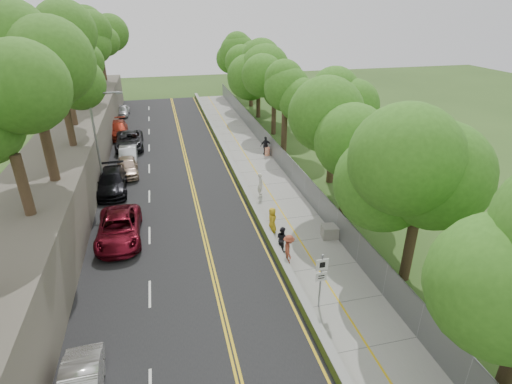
% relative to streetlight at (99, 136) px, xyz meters
% --- Properties ---
extents(ground, '(140.00, 140.00, 0.00)m').
position_rel_streetlight_xyz_m(ground, '(10.46, -14.00, -4.64)').
color(ground, '#33511E').
rests_on(ground, ground).
extents(road, '(11.20, 66.00, 0.04)m').
position_rel_streetlight_xyz_m(road, '(5.06, 1.00, -4.62)').
color(road, black).
rests_on(road, ground).
extents(sidewalk, '(4.20, 66.00, 0.05)m').
position_rel_streetlight_xyz_m(sidewalk, '(13.01, 1.00, -4.61)').
color(sidewalk, gray).
rests_on(sidewalk, ground).
extents(jersey_barrier, '(0.42, 66.00, 0.60)m').
position_rel_streetlight_xyz_m(jersey_barrier, '(10.71, 1.00, -4.34)').
color(jersey_barrier, '#94D72D').
rests_on(jersey_barrier, ground).
extents(rock_embankment, '(5.00, 66.00, 4.00)m').
position_rel_streetlight_xyz_m(rock_embankment, '(-3.04, 1.00, -2.64)').
color(rock_embankment, '#595147').
rests_on(rock_embankment, ground).
extents(chainlink_fence, '(0.04, 66.00, 2.00)m').
position_rel_streetlight_xyz_m(chainlink_fence, '(15.11, 1.00, -3.64)').
color(chainlink_fence, slate).
rests_on(chainlink_fence, ground).
extents(trees_embankment, '(6.40, 66.00, 13.00)m').
position_rel_streetlight_xyz_m(trees_embankment, '(-2.54, 1.00, 5.86)').
color(trees_embankment, '#418023').
rests_on(trees_embankment, rock_embankment).
extents(trees_fenceside, '(7.00, 66.00, 14.00)m').
position_rel_streetlight_xyz_m(trees_fenceside, '(17.46, 1.00, 2.36)').
color(trees_fenceside, '#428823').
rests_on(trees_fenceside, ground).
extents(streetlight, '(2.52, 0.22, 8.00)m').
position_rel_streetlight_xyz_m(streetlight, '(0.00, 0.00, 0.00)').
color(streetlight, gray).
rests_on(streetlight, ground).
extents(signpost, '(0.62, 0.09, 3.10)m').
position_rel_streetlight_xyz_m(signpost, '(11.51, -17.02, -2.68)').
color(signpost, gray).
rests_on(signpost, sidewalk).
extents(construction_barrel, '(0.51, 0.51, 0.84)m').
position_rel_streetlight_xyz_m(construction_barrel, '(14.76, 4.78, -4.17)').
color(construction_barrel, '#E6430A').
rests_on(construction_barrel, sidewalk).
extents(concrete_block, '(1.34, 1.09, 0.81)m').
position_rel_streetlight_xyz_m(concrete_block, '(14.76, -11.00, -4.19)').
color(concrete_block, slate).
rests_on(concrete_block, sidewalk).
extents(car_2, '(2.69, 5.80, 1.61)m').
position_rel_streetlight_xyz_m(car_2, '(1.46, -8.05, -3.79)').
color(car_2, '#5F0B18').
rests_on(car_2, road).
extents(car_3, '(2.49, 5.65, 1.61)m').
position_rel_streetlight_xyz_m(car_3, '(0.45, -0.26, -3.79)').
color(car_3, black).
rests_on(car_3, road).
extents(car_4, '(2.08, 4.58, 1.53)m').
position_rel_streetlight_xyz_m(car_4, '(1.46, 3.07, -3.84)').
color(car_4, '#C2A48D').
rests_on(car_4, road).
extents(car_5, '(1.64, 4.54, 1.49)m').
position_rel_streetlight_xyz_m(car_5, '(1.43, 5.96, -3.86)').
color(car_5, '#B5B8BC').
rests_on(car_5, road).
extents(car_6, '(2.87, 6.00, 1.65)m').
position_rel_streetlight_xyz_m(car_6, '(1.35, 10.44, -3.78)').
color(car_6, black).
rests_on(car_6, road).
extents(car_7, '(2.71, 5.83, 1.65)m').
position_rel_streetlight_xyz_m(car_7, '(-0.14, 14.95, -3.78)').
color(car_7, maroon).
rests_on(car_7, road).
extents(car_8, '(1.88, 4.14, 1.38)m').
position_rel_streetlight_xyz_m(car_8, '(-0.14, 24.54, -3.91)').
color(car_8, silver).
rests_on(car_8, road).
extents(painter_0, '(0.81, 1.00, 1.77)m').
position_rel_streetlight_xyz_m(painter_0, '(11.21, -9.48, -3.71)').
color(painter_0, gold).
rests_on(painter_0, sidewalk).
extents(painter_1, '(0.62, 0.79, 1.90)m').
position_rel_streetlight_xyz_m(painter_1, '(11.83, -3.93, -3.64)').
color(painter_1, white).
rests_on(painter_1, sidewalk).
extents(painter_2, '(0.88, 0.97, 1.62)m').
position_rel_streetlight_xyz_m(painter_2, '(11.21, -11.71, -3.78)').
color(painter_2, black).
rests_on(painter_2, sidewalk).
extents(painter_3, '(0.90, 1.27, 1.79)m').
position_rel_streetlight_xyz_m(painter_3, '(11.21, -13.00, -3.70)').
color(painter_3, '#9F432C').
rests_on(painter_3, sidewalk).
extents(person_far, '(1.10, 0.46, 1.87)m').
position_rel_streetlight_xyz_m(person_far, '(14.66, 5.07, -3.65)').
color(person_far, black).
rests_on(person_far, sidewalk).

